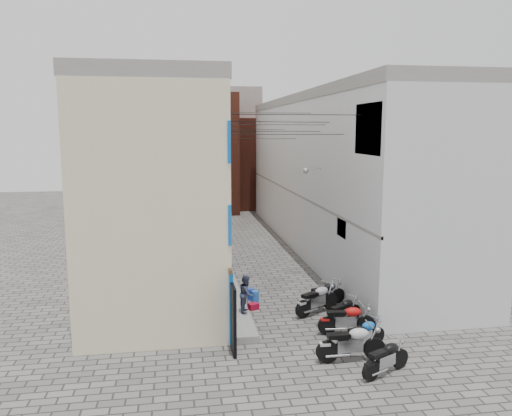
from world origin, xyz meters
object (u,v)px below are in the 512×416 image
motorcycle_a (386,356)px  motorcycle_c (364,333)px  motorcycle_f (317,298)px  red_crate (253,306)px  motorcycle_b (351,341)px  water_jug_near (255,297)px  person_b (246,294)px  person_a (220,263)px  motorcycle_d (347,318)px  motorcycle_g (326,292)px  motorcycle_e (344,310)px  water_jug_far (251,294)px

motorcycle_a → motorcycle_c: size_ratio=1.05×
motorcycle_f → red_crate: 2.54m
motorcycle_b → water_jug_near: (-2.04, 5.65, -0.39)m
motorcycle_a → red_crate: bearing=-179.7°
person_b → red_crate: person_b is taller
motorcycle_c → person_a: bearing=-172.5°
motorcycle_a → motorcycle_d: bearing=156.2°
motorcycle_b → person_a: 8.34m
motorcycle_a → motorcycle_g: 5.77m
motorcycle_a → water_jug_near: 7.17m
motorcycle_c → motorcycle_e: bearing=155.8°
red_crate → person_a: bearing=110.5°
motorcycle_d → motorcycle_g: size_ratio=1.05×
motorcycle_e → motorcycle_g: 1.93m
motorcycle_e → person_b: bearing=-140.7°
person_a → red_crate: (1.04, -2.79, -1.03)m
motorcycle_f → motorcycle_d: bearing=-16.3°
motorcycle_c → person_b: person_b is taller
person_b → red_crate: size_ratio=3.60×
motorcycle_c → motorcycle_g: motorcycle_g is taller
person_b → motorcycle_f: bearing=-72.6°
person_b → water_jug_near: size_ratio=2.92×
motorcycle_b → motorcycle_e: 2.99m
motorcycle_g → red_crate: size_ratio=4.93×
motorcycle_a → motorcycle_b: size_ratio=0.86×
motorcycle_b → person_b: (-2.64, 4.00, 0.32)m
motorcycle_g → red_crate: 2.96m
motorcycle_g → person_b: 3.44m
motorcycle_f → motorcycle_g: size_ratio=1.12×
motorcycle_d → motorcycle_f: motorcycle_f is taller
motorcycle_e → motorcycle_f: bearing=177.6°
motorcycle_d → motorcycle_f: size_ratio=0.94×
water_jug_near → motorcycle_b: bearing=-70.1°
person_b → water_jug_near: 1.90m
motorcycle_d → water_jug_far: bearing=-141.0°
person_b → motorcycle_g: bearing=-59.6°
person_b → person_a: bearing=26.7°
motorcycle_a → motorcycle_e: 3.85m
motorcycle_b → motorcycle_e: bearing=165.9°
motorcycle_f → water_jug_far: (-2.27, 1.98, -0.38)m
motorcycle_b → motorcycle_d: 2.06m
motorcycle_c → motorcycle_e: 2.06m
red_crate → water_jug_near: bearing=75.2°
motorcycle_a → red_crate: size_ratio=4.83×
red_crate → motorcycle_a: bearing=-63.1°
motorcycle_b → red_crate: (-2.25, 4.85, -0.51)m
motorcycle_d → water_jug_far: size_ratio=4.22×
motorcycle_d → person_a: bearing=-141.0°
motorcycle_c → motorcycle_f: (-0.63, 3.21, 0.10)m
motorcycle_a → water_jug_far: bearing=175.8°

